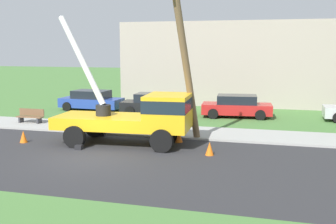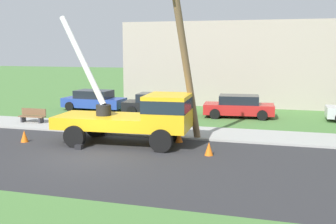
# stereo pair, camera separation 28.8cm
# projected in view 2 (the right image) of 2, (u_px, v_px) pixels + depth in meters

# --- Properties ---
(ground_plane) EXTENTS (120.00, 120.00, 0.00)m
(ground_plane) POSITION_uv_depth(u_px,v_px,m) (170.00, 113.00, 28.18)
(ground_plane) COLOR #477538
(road_asphalt) EXTENTS (80.00, 8.62, 0.01)m
(road_asphalt) POSITION_uv_depth(u_px,v_px,m) (89.00, 157.00, 16.79)
(road_asphalt) COLOR #2B2B2D
(road_asphalt) RESTS_ON ground
(sidewalk_strip) EXTENTS (80.00, 3.05, 0.10)m
(sidewalk_strip) POSITION_uv_depth(u_px,v_px,m) (139.00, 129.00, 22.33)
(sidewalk_strip) COLOR #9E9E99
(sidewalk_strip) RESTS_ON ground
(utility_truck) EXTENTS (6.91, 3.21, 5.98)m
(utility_truck) POSITION_uv_depth(u_px,v_px,m) (140.00, 114.00, 18.88)
(utility_truck) COLOR gold
(utility_truck) RESTS_ON ground
(leaning_utility_pole) EXTENTS (1.21, 3.38, 8.67)m
(leaning_utility_pole) POSITION_uv_depth(u_px,v_px,m) (183.00, 47.00, 18.38)
(leaning_utility_pole) COLOR brown
(leaning_utility_pole) RESTS_ON ground
(traffic_cone_ahead) EXTENTS (0.36, 0.36, 0.56)m
(traffic_cone_ahead) POSITION_uv_depth(u_px,v_px,m) (209.00, 149.00, 17.10)
(traffic_cone_ahead) COLOR orange
(traffic_cone_ahead) RESTS_ON ground
(traffic_cone_behind) EXTENTS (0.36, 0.36, 0.56)m
(traffic_cone_behind) POSITION_uv_depth(u_px,v_px,m) (24.00, 136.00, 19.53)
(traffic_cone_behind) COLOR orange
(traffic_cone_behind) RESTS_ON ground
(traffic_cone_curbside) EXTENTS (0.36, 0.36, 0.56)m
(traffic_cone_curbside) POSITION_uv_depth(u_px,v_px,m) (179.00, 136.00, 19.47)
(traffic_cone_curbside) COLOR orange
(traffic_cone_curbside) RESTS_ON ground
(parked_sedan_blue) EXTENTS (4.46, 2.12, 1.42)m
(parked_sedan_blue) POSITION_uv_depth(u_px,v_px,m) (94.00, 100.00, 29.53)
(parked_sedan_blue) COLOR #263F99
(parked_sedan_blue) RESTS_ON ground
(parked_sedan_black) EXTENTS (4.50, 2.19, 1.42)m
(parked_sedan_black) POSITION_uv_depth(u_px,v_px,m) (157.00, 104.00, 27.49)
(parked_sedan_black) COLOR black
(parked_sedan_black) RESTS_ON ground
(parked_sedan_red) EXTENTS (4.55, 2.29, 1.42)m
(parked_sedan_red) POSITION_uv_depth(u_px,v_px,m) (239.00, 106.00, 26.42)
(parked_sedan_red) COLOR #B21E1E
(parked_sedan_red) RESTS_ON ground
(park_bench) EXTENTS (1.60, 0.45, 0.90)m
(park_bench) POSITION_uv_depth(u_px,v_px,m) (33.00, 116.00, 24.15)
(park_bench) COLOR brown
(park_bench) RESTS_ON ground
(lowrise_building_backdrop) EXTENTS (18.00, 6.00, 6.40)m
(lowrise_building_backdrop) POSITION_uv_depth(u_px,v_px,m) (241.00, 63.00, 33.22)
(lowrise_building_backdrop) COLOR #A5998C
(lowrise_building_backdrop) RESTS_ON ground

